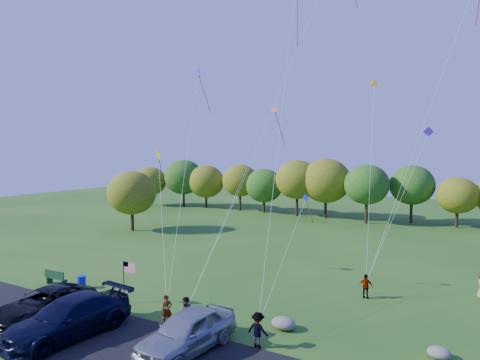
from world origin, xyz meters
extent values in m
plane|color=#205117|center=(0.00, 0.00, 0.00)|extent=(140.00, 140.00, 0.00)
cube|color=black|center=(0.00, -4.00, 0.03)|extent=(44.00, 6.00, 0.06)
cylinder|color=#342312|center=(-35.10, 38.31, 1.41)|extent=(0.36, 0.36, 2.82)
ellipsoid|color=#336018|center=(-35.10, 38.31, 4.91)|extent=(6.44, 6.44, 5.80)
cylinder|color=#342312|center=(-29.67, 37.50, 1.52)|extent=(0.36, 0.36, 3.04)
ellipsoid|color=#336018|center=(-29.67, 37.50, 5.03)|extent=(6.13, 6.13, 5.52)
cylinder|color=#342312|center=(-24.93, 39.84, 1.32)|extent=(0.36, 0.36, 2.64)
ellipsoid|color=#336018|center=(-24.93, 39.84, 4.54)|extent=(5.86, 5.86, 5.27)
cylinder|color=#342312|center=(-19.82, 38.46, 1.38)|extent=(0.36, 0.36, 2.76)
ellipsoid|color=#336018|center=(-19.82, 38.46, 4.60)|extent=(5.67, 5.67, 5.10)
cylinder|color=#342312|center=(-14.26, 38.09, 1.38)|extent=(0.36, 0.36, 2.76)
ellipsoid|color=#205215|center=(-14.26, 38.09, 5.10)|extent=(7.19, 7.19, 6.47)
cylinder|color=#342312|center=(-9.87, 39.37, 1.44)|extent=(0.36, 0.36, 2.88)
ellipsoid|color=#336018|center=(-9.87, 39.37, 4.69)|extent=(5.57, 5.57, 5.01)
cylinder|color=#342312|center=(-4.93, 38.15, 1.16)|extent=(0.36, 0.36, 2.32)
ellipsoid|color=#205215|center=(-4.93, 38.15, 3.94)|extent=(5.01, 5.01, 4.51)
cylinder|color=#342312|center=(0.68, 36.17, 1.22)|extent=(0.36, 0.36, 2.45)
ellipsoid|color=#336018|center=(0.68, 36.17, 4.50)|extent=(6.32, 6.32, 5.69)
cylinder|color=#342312|center=(5.62, 38.40, 1.32)|extent=(0.36, 0.36, 2.65)
ellipsoid|color=#205215|center=(5.62, 38.40, 4.62)|extent=(6.05, 6.05, 5.45)
cylinder|color=#342312|center=(9.74, 36.19, 1.41)|extent=(0.36, 0.36, 2.83)
ellipsoid|color=#336018|center=(9.74, 36.19, 4.42)|extent=(4.91, 4.91, 4.42)
cylinder|color=#342312|center=(-22.00, 18.00, 1.30)|extent=(0.36, 0.36, 2.60)
ellipsoid|color=#336018|center=(-22.00, 18.00, 4.42)|extent=(5.60, 5.60, 5.04)
imported|color=black|center=(-7.76, -3.62, 0.85)|extent=(2.87, 5.82, 1.59)
imported|color=black|center=(-4.61, -4.53, 1.01)|extent=(3.27, 6.76, 1.90)
imported|color=#A0A4AA|center=(1.49, -2.90, 1.00)|extent=(2.64, 5.67, 1.88)
imported|color=#4C4C59|center=(-1.43, -0.80, 0.78)|extent=(0.64, 0.68, 1.55)
imported|color=#4C4C59|center=(-0.12, -0.80, 0.84)|extent=(0.82, 0.64, 1.68)
imported|color=#4C4C59|center=(4.09, -0.80, 0.85)|extent=(1.12, 0.67, 1.69)
imported|color=#4C4C59|center=(6.93, 8.56, 0.76)|extent=(0.91, 0.41, 1.52)
cube|color=#143820|center=(-12.37, 0.60, 0.43)|extent=(1.87, 0.21, 0.06)
cube|color=#143820|center=(-12.37, 0.42, 0.74)|extent=(1.86, 0.14, 0.57)
cube|color=#143820|center=(-13.15, 0.60, 0.22)|extent=(0.10, 0.47, 0.43)
cube|color=#143820|center=(-11.60, 0.60, 0.22)|extent=(0.10, 0.47, 0.43)
cylinder|color=#0D18CE|center=(-10.30, 0.98, 0.42)|extent=(0.55, 0.55, 0.83)
cylinder|color=black|center=(-5.73, 0.35, 1.31)|extent=(0.05, 0.05, 2.63)
cube|color=red|center=(-5.26, 0.35, 2.26)|extent=(0.95, 0.63, 0.02)
cube|color=navy|center=(-5.54, 0.36, 2.45)|extent=(0.38, 0.02, 0.29)
ellipsoid|color=gray|center=(4.32, 1.66, 0.32)|extent=(1.28, 1.00, 0.64)
ellipsoid|color=slate|center=(11.67, 2.26, 0.27)|extent=(1.02, 0.85, 0.53)
cone|color=#2012B5|center=(-7.39, 10.67, 15.68)|extent=(0.90, 0.54, 0.78)
cone|color=gold|center=(6.19, 12.81, 14.06)|extent=(0.82, 0.53, 0.74)
cube|color=#AAE413|center=(-7.97, 6.32, 9.00)|extent=(0.74, 0.32, 0.78)
cube|color=#3F12BC|center=(9.92, 12.05, 10.55)|extent=(0.66, 0.20, 0.64)
cone|color=orange|center=(-0.80, 11.34, 12.44)|extent=(0.81, 0.58, 0.68)
cube|color=#1A1FEC|center=(2.86, 8.49, 6.16)|extent=(0.55, 0.21, 0.55)
camera|label=1|loc=(13.13, -18.33, 9.39)|focal=32.00mm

